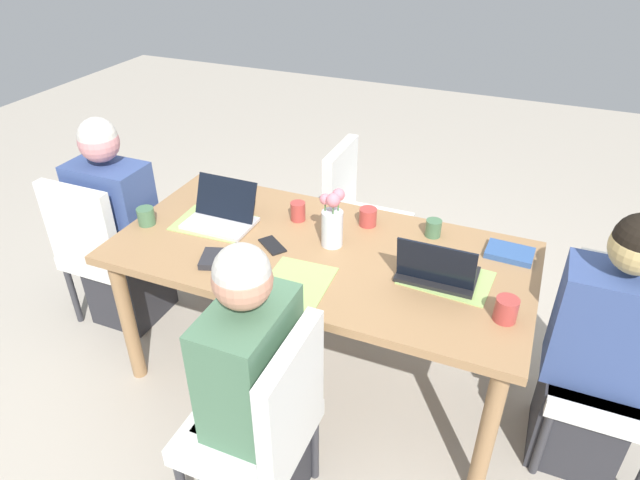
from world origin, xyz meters
name	(u,v)px	position (x,y,z in m)	size (l,w,h in m)	color
ground_plane	(320,371)	(0.00, 0.00, 0.00)	(10.00, 10.00, 0.00)	#B2A899
dining_table	(320,265)	(0.00, 0.00, 0.67)	(1.87, 0.91, 0.76)	#9E754C
chair_head_left_left_near	(611,358)	(-1.26, -0.08, 0.50)	(0.44, 0.44, 0.90)	silver
person_head_left_left_near	(597,361)	(-1.20, 0.00, 0.53)	(0.40, 0.36, 1.19)	#2D2D33
chair_far_left_mid	(264,421)	(-0.10, 0.76, 0.50)	(0.44, 0.44, 0.90)	silver
person_far_left_mid	(253,398)	(-0.02, 0.70, 0.53)	(0.36, 0.40, 1.19)	#2D2D33
chair_head_right_left_far	(103,245)	(1.25, 0.05, 0.50)	(0.44, 0.44, 0.90)	silver
person_head_right_left_far	(120,236)	(1.19, -0.03, 0.53)	(0.40, 0.36, 1.19)	#2D2D33
chair_near_right_near	(358,213)	(0.10, -0.81, 0.50)	(0.44, 0.44, 0.90)	silver
flower_vase	(332,221)	(-0.03, -0.06, 0.88)	(0.11, 0.10, 0.28)	silver
placemat_head_left_left_near	(446,278)	(-0.57, 0.00, 0.76)	(0.36, 0.26, 0.00)	#9EBC66
placemat_far_left_mid	(295,286)	(-0.01, 0.29, 0.76)	(0.36, 0.26, 0.00)	#9EBC66
placemat_head_right_left_far	(213,223)	(0.56, -0.01, 0.76)	(0.36, 0.26, 0.00)	#9EBC66
laptop_head_right_left_far	(222,215)	(0.53, -0.03, 0.80)	(0.32, 0.22, 0.20)	silver
laptop_head_left_left_near	(437,271)	(-0.53, 0.03, 0.80)	(0.32, 0.22, 0.21)	black
coffee_mug_near_left	(506,310)	(-0.82, 0.18, 0.80)	(0.09, 0.09, 0.10)	#AD3D38
coffee_mug_near_right	(146,216)	(0.85, 0.11, 0.80)	(0.08, 0.08, 0.08)	#47704C
coffee_mug_centre_left	(368,217)	(-0.13, -0.29, 0.80)	(0.08, 0.08, 0.09)	#AD3D38
coffee_mug_centre_right	(298,211)	(0.20, -0.20, 0.80)	(0.07, 0.07, 0.09)	#AD3D38
coffee_mug_far_left	(433,228)	(-0.44, -0.31, 0.80)	(0.07, 0.07, 0.08)	#47704C
book_red_cover	(510,253)	(-0.79, -0.28, 0.77)	(0.20, 0.14, 0.03)	#335693
book_blue_cover	(225,259)	(0.34, 0.25, 0.77)	(0.20, 0.14, 0.03)	#28282D
phone_black	(272,245)	(0.21, 0.06, 0.76)	(0.15, 0.07, 0.01)	black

